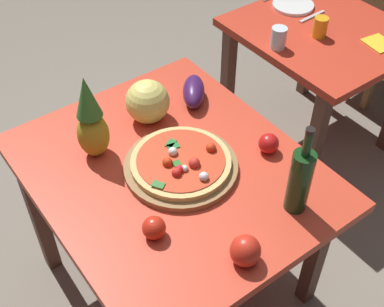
{
  "coord_description": "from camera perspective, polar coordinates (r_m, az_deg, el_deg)",
  "views": [
    {
      "loc": [
        1.09,
        -0.71,
        2.08
      ],
      "look_at": [
        0.02,
        0.08,
        0.79
      ],
      "focal_mm": 47.9,
      "sensor_mm": 36.0,
      "label": 1
    }
  ],
  "objects": [
    {
      "name": "pizza_board",
      "position": [
        1.85,
        -1.24,
        -1.47
      ],
      "size": [
        0.41,
        0.41,
        0.02
      ],
      "primitive_type": "cylinder",
      "color": "olive",
      "rests_on": "display_table"
    },
    {
      "name": "dining_chair",
      "position": [
        3.35,
        19.13,
        13.33
      ],
      "size": [
        0.42,
        0.42,
        0.85
      ],
      "rotation": [
        0.0,
        0.0,
        3.2
      ],
      "color": "olive",
      "rests_on": "ground_plane"
    },
    {
      "name": "drinking_glass_water",
      "position": [
        2.5,
        9.61,
        12.58
      ],
      "size": [
        0.07,
        0.07,
        0.1
      ],
      "primitive_type": "cylinder",
      "color": "silver",
      "rests_on": "background_table"
    },
    {
      "name": "dinner_plate",
      "position": [
        2.88,
        11.19,
        15.9
      ],
      "size": [
        0.22,
        0.22,
        0.02
      ],
      "primitive_type": "cylinder",
      "color": "white",
      "rests_on": "background_table"
    },
    {
      "name": "pineapple_left",
      "position": [
        1.85,
        -11.18,
        3.51
      ],
      "size": [
        0.12,
        0.12,
        0.35
      ],
      "color": "#B19522",
      "rests_on": "display_table"
    },
    {
      "name": "knife_utensil",
      "position": [
        2.8,
        13.23,
        14.63
      ],
      "size": [
        0.02,
        0.18,
        0.01
      ],
      "primitive_type": "cube",
      "rotation": [
        0.0,
        0.0,
        0.04
      ],
      "color": "silver",
      "rests_on": "background_table"
    },
    {
      "name": "melon",
      "position": [
        2.02,
        -4.97,
        5.78
      ],
      "size": [
        0.17,
        0.17,
        0.17
      ],
      "primitive_type": "sphere",
      "color": "#E3D469",
      "rests_on": "display_table"
    },
    {
      "name": "tomato_beside_pepper",
      "position": [
        1.64,
        -4.26,
        -8.25
      ],
      "size": [
        0.08,
        0.08,
        0.08
      ],
      "primitive_type": "sphere",
      "color": "red",
      "rests_on": "display_table"
    },
    {
      "name": "background_table",
      "position": [
        2.78,
        14.1,
        11.07
      ],
      "size": [
        0.84,
        0.76,
        0.74
      ],
      "color": "brown",
      "rests_on": "ground_plane"
    },
    {
      "name": "wine_bottle",
      "position": [
        1.68,
        11.93,
        -2.87
      ],
      "size": [
        0.08,
        0.08,
        0.35
      ],
      "color": "#173817",
      "rests_on": "display_table"
    },
    {
      "name": "ground_plane",
      "position": [
        2.45,
        -1.83,
        -13.76
      ],
      "size": [
        10.0,
        10.0,
        0.0
      ],
      "primitive_type": "plane",
      "color": "gray"
    },
    {
      "name": "tomato_by_bottle",
      "position": [
        1.92,
        8.53,
        1.12
      ],
      "size": [
        0.08,
        0.08,
        0.08
      ],
      "primitive_type": "sphere",
      "color": "red",
      "rests_on": "display_table"
    },
    {
      "name": "bell_pepper",
      "position": [
        1.58,
        5.96,
        -10.72
      ],
      "size": [
        0.1,
        0.1,
        0.11
      ],
      "primitive_type": "ellipsoid",
      "color": "red",
      "rests_on": "display_table"
    },
    {
      "name": "napkin_folded",
      "position": [
        2.67,
        20.11,
        11.44
      ],
      "size": [
        0.16,
        0.14,
        0.01
      ],
      "primitive_type": "cube",
      "rotation": [
        0.0,
        0.0,
        -0.14
      ],
      "color": "yellow",
      "rests_on": "background_table"
    },
    {
      "name": "display_table",
      "position": [
        1.93,
        -2.26,
        -3.55
      ],
      "size": [
        1.11,
        0.93,
        0.74
      ],
      "color": "brown",
      "rests_on": "ground_plane"
    },
    {
      "name": "eggplant",
      "position": [
        2.14,
        0.19,
        6.94
      ],
      "size": [
        0.21,
        0.19,
        0.09
      ],
      "primitive_type": "ellipsoid",
      "rotation": [
        0.0,
        0.0,
        2.49
      ],
      "color": "#3D1A4F",
      "rests_on": "display_table"
    },
    {
      "name": "pizza",
      "position": [
        1.83,
        -1.2,
        -0.93
      ],
      "size": [
        0.36,
        0.36,
        0.06
      ],
      "color": "#D7B66A",
      "rests_on": "pizza_board"
    },
    {
      "name": "drinking_glass_juice",
      "position": [
        2.63,
        14.08,
        13.49
      ],
      "size": [
        0.07,
        0.07,
        0.1
      ],
      "primitive_type": "cylinder",
      "color": "orange",
      "rests_on": "background_table"
    }
  ]
}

